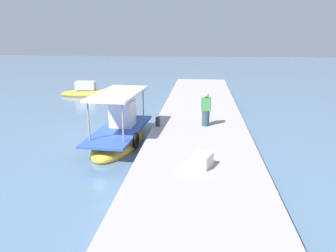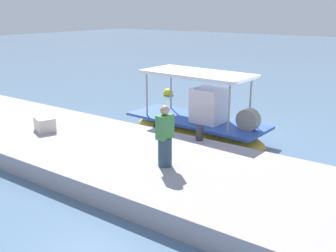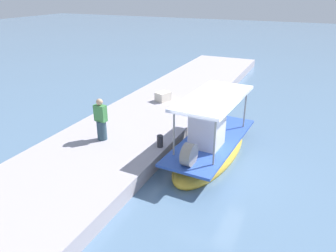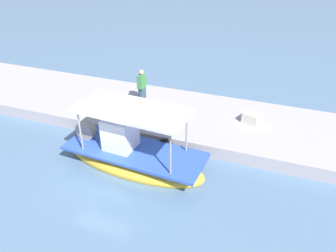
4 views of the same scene
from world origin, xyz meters
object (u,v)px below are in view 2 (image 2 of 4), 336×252
main_fishing_boat (198,126)px  mooring_bollard (199,133)px  marker_buoy (168,93)px  fisherman_near_bollard (165,139)px  cargo_crate (45,124)px

main_fishing_boat → mooring_bollard: size_ratio=12.20×
mooring_bollard → marker_buoy: mooring_bollard is taller
fisherman_near_bollard → main_fishing_boat: bearing=109.1°
main_fishing_boat → mooring_bollard: bearing=-57.6°
cargo_crate → marker_buoy: (-1.32, 9.47, -0.69)m
fisherman_near_bollard → mooring_bollard: (-0.35, 2.43, -0.54)m
main_fishing_boat → marker_buoy: size_ratio=10.20×
mooring_bollard → cargo_crate: (-5.06, -2.26, -0.00)m
mooring_bollard → marker_buoy: size_ratio=0.84×
cargo_crate → marker_buoy: bearing=97.9°
fisherman_near_bollard → marker_buoy: (-6.73, 9.64, -1.24)m
mooring_bollard → cargo_crate: size_ratio=0.65×
main_fishing_boat → fisherman_near_bollard: size_ratio=3.38×
cargo_crate → marker_buoy: cargo_crate is taller
fisherman_near_bollard → cargo_crate: 5.44m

